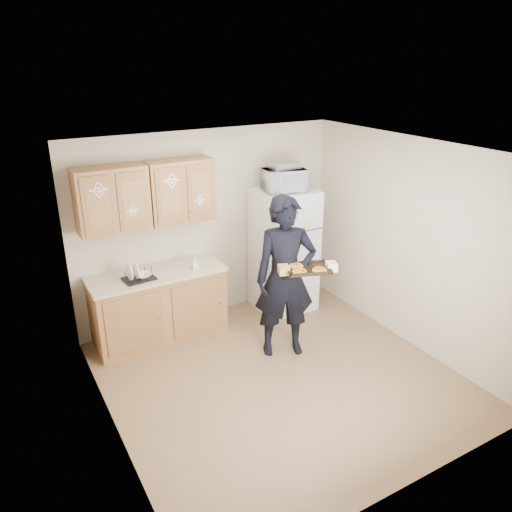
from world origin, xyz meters
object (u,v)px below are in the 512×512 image
(person, at_px, (285,278))
(microwave, at_px, (284,180))
(baking_tray, at_px, (308,269))
(dish_rack, at_px, (139,274))
(refrigerator, at_px, (284,250))

(person, xyz_separation_m, microwave, (0.56, 0.93, 0.88))
(person, height_order, baking_tray, person)
(person, distance_m, dish_rack, 1.71)
(refrigerator, distance_m, microwave, 1.00)
(refrigerator, relative_size, baking_tray, 3.56)
(baking_tray, distance_m, dish_rack, 1.96)
(person, height_order, dish_rack, person)
(baking_tray, height_order, microwave, microwave)
(person, bearing_deg, refrigerator, 78.61)
(refrigerator, xyz_separation_m, baking_tray, (-0.51, -1.26, 0.31))
(dish_rack, bearing_deg, microwave, -0.05)
(dish_rack, bearing_deg, refrigerator, 1.35)
(microwave, bearing_deg, dish_rack, -170.41)
(microwave, distance_m, dish_rack, 2.17)
(refrigerator, bearing_deg, baking_tray, -111.92)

